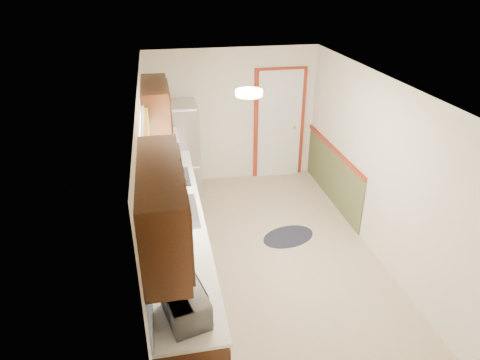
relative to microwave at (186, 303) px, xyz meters
name	(u,v)px	position (x,y,z in m)	size (l,w,h in m)	color
room_shell	(268,178)	(1.20, 1.95, 0.10)	(3.20, 5.20, 2.52)	tan
kitchen_run	(173,226)	(-0.04, 1.66, -0.29)	(0.63, 4.00, 2.20)	#351A0C
back_wall_trim	(290,135)	(2.19, 4.16, -0.21)	(1.12, 2.30, 2.08)	maroon
ceiling_fixture	(249,93)	(0.90, 1.75, 1.26)	(0.30, 0.30, 0.06)	#FFD88C
microwave	(186,303)	(0.00, 0.00, 0.00)	(0.48, 0.27, 0.32)	white
refrigerator	(179,150)	(0.18, 4.00, -0.29)	(0.69, 0.69, 1.63)	#B7B7BC
rug	(288,236)	(1.64, 2.31, -1.10)	(0.81, 0.52, 0.01)	black
cooktop	(172,177)	(0.01, 2.70, -0.15)	(0.49, 0.59, 0.02)	black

